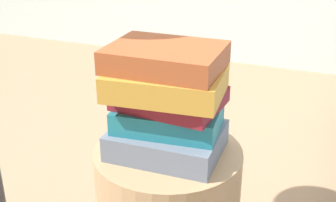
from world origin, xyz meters
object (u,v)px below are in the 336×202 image
Objects in this scene: book_ochre at (168,83)px; book_slate at (167,140)px; book_teal at (167,117)px; book_maroon at (168,98)px; book_rust at (165,58)px.

book_slate is at bearing 130.39° from book_ochre.
book_teal is 1.03× the size of book_maroon.
book_maroon is (-0.00, 0.02, 0.10)m from book_slate.
book_slate is at bearing -44.12° from book_rust.
book_rust is (-0.00, -0.00, 0.14)m from book_teal.
book_maroon is 0.92× the size of book_ochre.
book_slate is 1.08× the size of book_maroon.
book_ochre is at bearing -44.74° from book_rust.
book_teal is 0.05m from book_maroon.
book_maroon is at bearing 105.50° from book_ochre.
book_slate is 0.06m from book_teal.
book_maroon is 0.94× the size of book_rust.
book_ochre is at bearing -65.24° from book_teal.
book_slate is 0.10m from book_maroon.
book_maroon is 0.10m from book_rust.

